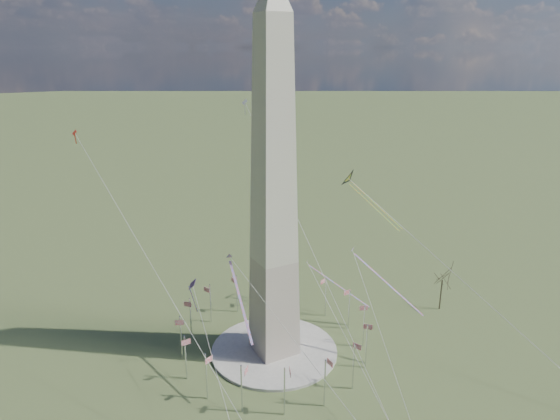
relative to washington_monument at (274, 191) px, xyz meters
name	(u,v)px	position (x,y,z in m)	size (l,w,h in m)	color
ground	(274,351)	(0.00, 0.00, -47.95)	(2000.00, 2000.00, 0.00)	#3F5329
plaza	(274,350)	(0.00, 0.00, -47.55)	(36.00, 36.00, 0.80)	beige
washington_monument	(274,191)	(0.00, 0.00, 0.00)	(15.56, 15.56, 100.00)	#B9A99B
flagpole_ring	(274,329)	(0.00, 0.00, -40.68)	(54.40, 54.40, 13.00)	silver
tree_near	(443,278)	(60.01, -4.52, -36.63)	(9.07, 9.07, 15.88)	#483C2C
kite_delta_black	(351,181)	(35.08, 13.89, -5.15)	(13.97, 20.32, 17.03)	black
kite_diamond_purple	(193,288)	(-21.42, 5.07, -24.74)	(2.77, 3.51, 10.25)	#381663
kite_streamer_left	(376,273)	(24.92, -12.76, -23.42)	(11.43, 19.90, 15.02)	#FE5128
kite_streamer_mid	(237,286)	(-13.14, -4.99, -21.73)	(4.78, 21.37, 14.74)	#FE5128
kite_streamer_right	(329,279)	(22.95, 6.79, -33.11)	(15.80, 14.78, 14.02)	#FE5128
kite_small_red	(75,134)	(-42.26, 34.15, 13.01)	(1.06, 1.58, 3.88)	red
kite_small_white	(245,103)	(10.69, 40.12, 17.93)	(1.46, 2.31, 5.16)	white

